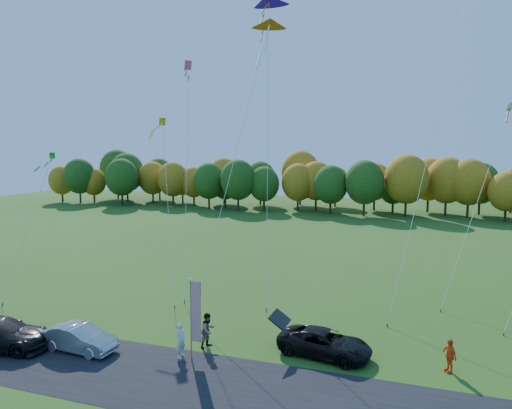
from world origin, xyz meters
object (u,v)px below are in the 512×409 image
(silver_sedan, at_px, (79,338))
(feather_flag, at_px, (195,311))
(black_suv, at_px, (325,343))
(person_east, at_px, (449,355))

(silver_sedan, xyz_separation_m, feather_flag, (6.21, 1.04, 1.86))
(black_suv, relative_size, silver_sedan, 1.15)
(silver_sedan, relative_size, feather_flag, 0.99)
(black_suv, distance_m, feather_flag, 6.85)
(person_east, bearing_deg, black_suv, -119.79)
(silver_sedan, height_order, person_east, person_east)
(black_suv, height_order, silver_sedan, silver_sedan)
(black_suv, xyz_separation_m, silver_sedan, (-12.29, -3.55, 0.02))
(person_east, bearing_deg, feather_flag, -108.81)
(black_suv, bearing_deg, silver_sedan, 116.01)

